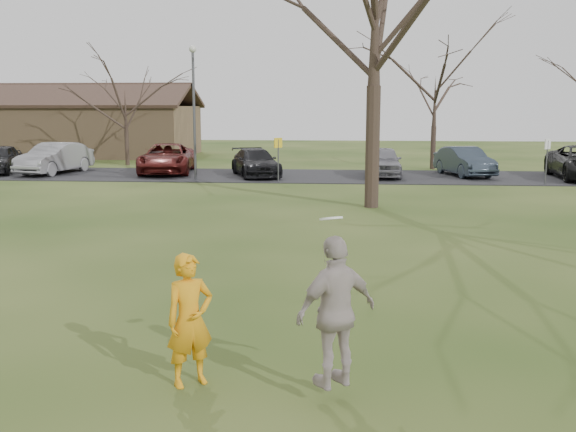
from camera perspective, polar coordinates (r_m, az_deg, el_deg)
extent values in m
plane|color=#1E380F|center=(8.73, -2.32, -14.20)|extent=(120.00, 120.00, 0.00)
cube|color=black|center=(33.13, 3.12, 3.50)|extent=(62.00, 6.50, 0.04)
imported|color=orange|center=(8.44, -8.56, -8.96)|extent=(0.74, 0.69, 1.71)
imported|color=gray|center=(36.22, -19.67, 4.77)|extent=(2.57, 5.07, 1.59)
imported|color=#571714|center=(34.87, -10.51, 4.96)|extent=(3.28, 5.84, 1.54)
imported|color=black|center=(32.88, -2.84, 4.67)|extent=(3.35, 5.02, 1.35)
imported|color=slate|center=(32.97, 8.26, 4.72)|extent=(1.85, 4.41, 1.49)
imported|color=#2B3540|center=(34.16, 15.12, 4.62)|extent=(2.63, 4.64, 1.45)
imported|color=#B0A39E|center=(7.79, 4.23, -8.33)|extent=(1.13, 0.98, 1.83)
cylinder|color=white|center=(7.49, 3.78, -0.22)|extent=(0.28, 0.27, 0.11)
cube|color=#8C6D4C|center=(50.54, -19.83, 7.01)|extent=(20.00, 8.00, 3.50)
cube|color=#33231C|center=(48.66, -21.01, 9.81)|extent=(20.60, 4.40, 1.78)
cube|color=#33231C|center=(52.38, -19.04, 9.86)|extent=(20.60, 4.40, 1.78)
cube|color=#38281E|center=(50.53, -20.03, 10.63)|extent=(20.60, 0.45, 0.20)
cylinder|color=#47474C|center=(31.23, -8.18, 8.53)|extent=(0.12, 0.12, 6.00)
sphere|color=beige|center=(31.33, -8.32, 14.20)|extent=(0.34, 0.34, 0.34)
cylinder|color=#47474C|center=(30.18, -0.86, 4.79)|extent=(0.06, 0.06, 2.00)
cube|color=yellow|center=(30.12, -0.86, 6.40)|extent=(0.35, 0.35, 0.45)
cylinder|color=#47474C|center=(31.34, 21.60, 4.30)|extent=(0.06, 0.06, 2.00)
cube|color=silver|center=(31.29, 21.70, 5.85)|extent=(0.35, 0.35, 0.45)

